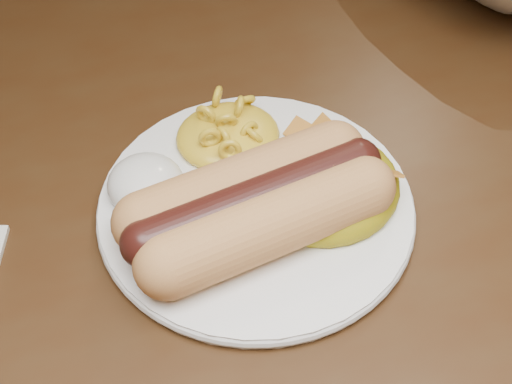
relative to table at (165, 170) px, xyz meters
name	(u,v)px	position (x,y,z in m)	size (l,w,h in m)	color
table	(165,170)	(0.00, 0.00, 0.00)	(1.60, 0.90, 0.75)	#342110
plate	(256,207)	(0.03, -0.14, 0.10)	(0.20, 0.20, 0.01)	white
hotdog	(256,204)	(0.03, -0.16, 0.12)	(0.15, 0.09, 0.04)	tan
mac_and_cheese	(227,126)	(0.03, -0.08, 0.12)	(0.07, 0.07, 0.03)	gold
sour_cream	(145,176)	(-0.03, -0.11, 0.12)	(0.05, 0.05, 0.03)	white
taco_salad	(324,175)	(0.08, -0.15, 0.12)	(0.10, 0.10, 0.04)	#CB8000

